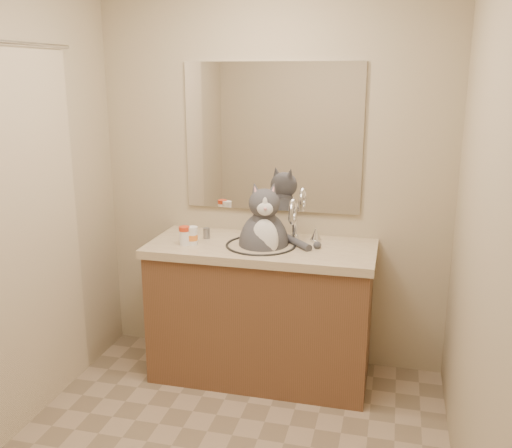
# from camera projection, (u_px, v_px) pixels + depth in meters

# --- Properties ---
(room) EXTENTS (2.22, 2.52, 2.42)m
(room) POSITION_uv_depth(u_px,v_px,m) (208.00, 230.00, 2.38)
(room) COLOR gray
(room) RESTS_ON ground
(vanity) EXTENTS (1.34, 0.59, 1.12)m
(vanity) POSITION_uv_depth(u_px,v_px,m) (261.00, 308.00, 3.48)
(vanity) COLOR brown
(vanity) RESTS_ON ground
(mirror) EXTENTS (1.10, 0.02, 0.90)m
(mirror) POSITION_uv_depth(u_px,v_px,m) (272.00, 138.00, 3.47)
(mirror) COLOR white
(mirror) RESTS_ON room
(shower_curtain) EXTENTS (0.02, 1.30, 1.93)m
(shower_curtain) POSITION_uv_depth(u_px,v_px,m) (10.00, 244.00, 2.76)
(shower_curtain) COLOR beige
(shower_curtain) RESTS_ON ground
(cat) EXTENTS (0.49, 0.39, 0.59)m
(cat) POSITION_uv_depth(u_px,v_px,m) (264.00, 240.00, 3.36)
(cat) COLOR #414045
(cat) RESTS_ON vanity
(pill_bottle_redcap) EXTENTS (0.08, 0.08, 0.11)m
(pill_bottle_redcap) POSITION_uv_depth(u_px,v_px,m) (185.00, 236.00, 3.35)
(pill_bottle_redcap) COLOR white
(pill_bottle_redcap) RESTS_ON vanity
(pill_bottle_orange) EXTENTS (0.08, 0.08, 0.11)m
(pill_bottle_orange) POSITION_uv_depth(u_px,v_px,m) (192.00, 236.00, 3.36)
(pill_bottle_orange) COLOR white
(pill_bottle_orange) RESTS_ON vanity
(grey_canister) EXTENTS (0.04, 0.04, 0.07)m
(grey_canister) POSITION_uv_depth(u_px,v_px,m) (207.00, 233.00, 3.49)
(grey_canister) COLOR slate
(grey_canister) RESTS_ON vanity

